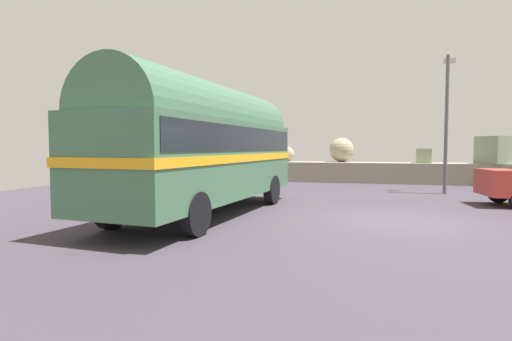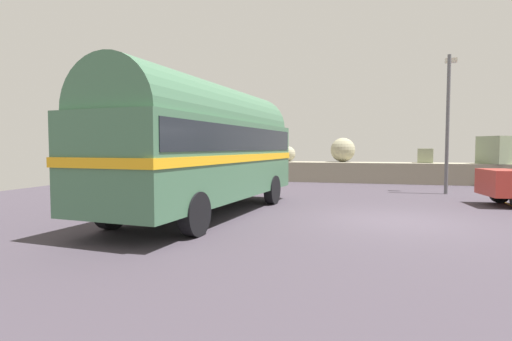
% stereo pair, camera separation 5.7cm
% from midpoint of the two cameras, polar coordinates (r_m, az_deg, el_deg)
% --- Properties ---
extents(ground, '(32.00, 26.00, 0.02)m').
position_cam_midpoint_polar(ground, '(11.01, 19.08, -6.84)').
color(ground, '#3D3640').
extents(breakwater, '(31.36, 2.32, 2.48)m').
position_cam_midpoint_polar(breakwater, '(22.68, 17.18, 0.06)').
color(breakwater, gray).
rests_on(breakwater, ground).
extents(vintage_coach, '(3.31, 8.79, 3.70)m').
position_cam_midpoint_polar(vintage_coach, '(11.35, -7.30, 3.96)').
color(vintage_coach, black).
rests_on(vintage_coach, ground).
extents(lamp_post, '(0.49, 0.92, 5.63)m').
position_cam_midpoint_polar(lamp_post, '(18.16, 25.45, 7.09)').
color(lamp_post, '#5B5B60').
rests_on(lamp_post, ground).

